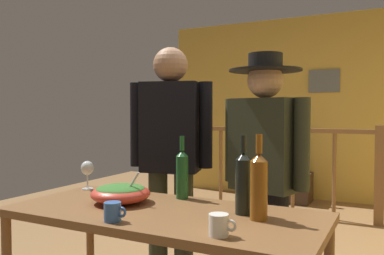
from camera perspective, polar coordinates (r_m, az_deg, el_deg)
back_wall at (r=5.93m, az=19.29°, el=2.67°), size 4.85×0.10×2.60m
framed_picture at (r=5.90m, az=18.34°, el=6.31°), size 0.42×0.03×0.32m
stair_railing at (r=4.97m, az=13.95°, el=-4.46°), size 2.92×0.10×1.10m
tv_console at (r=5.81m, az=12.16°, el=-8.13°), size 0.90×0.40×0.41m
flat_screen_tv at (r=5.71m, az=12.12°, el=-3.50°), size 0.64×0.12×0.46m
serving_table at (r=2.05m, az=-4.20°, el=-13.67°), size 1.58×0.71×0.76m
salad_bowl at (r=2.21m, az=-10.14°, el=-9.13°), size 0.32×0.32×0.18m
wine_glass at (r=2.62m, az=-14.70°, el=-5.77°), size 0.08×0.08×0.18m
wine_bottle_green at (r=2.27m, az=-1.42°, el=-6.54°), size 0.07×0.07×0.35m
wine_bottle_amber at (r=1.85m, az=9.51°, el=-8.08°), size 0.08×0.08×0.39m
wine_bottle_dark at (r=1.94m, az=7.33°, el=-7.69°), size 0.08×0.08×0.38m
mug_white at (r=1.62m, az=3.92°, el=-13.71°), size 0.12×0.08×0.09m
mug_blue at (r=1.85m, az=-11.21°, el=-11.71°), size 0.11×0.08×0.09m
person_standing_left at (r=2.70m, az=-3.06°, el=-3.15°), size 0.55×0.31×1.68m
person_standing_right at (r=2.44m, az=10.32°, el=-4.93°), size 0.56×0.43×1.59m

